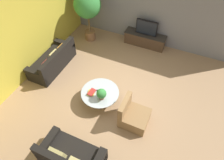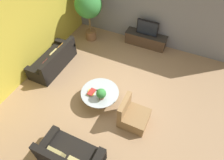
{
  "view_description": "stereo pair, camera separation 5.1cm",
  "coord_description": "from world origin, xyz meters",
  "views": [
    {
      "loc": [
        1.57,
        -3.79,
        5.3
      ],
      "look_at": [
        -0.18,
        0.08,
        0.55
      ],
      "focal_mm": 32.0,
      "sensor_mm": 36.0,
      "label": 1
    },
    {
      "loc": [
        1.62,
        -3.76,
        5.3
      ],
      "look_at": [
        -0.18,
        0.08,
        0.55
      ],
      "focal_mm": 32.0,
      "sensor_mm": 36.0,
      "label": 2
    }
  ],
  "objects": [
    {
      "name": "ground_plane",
      "position": [
        0.0,
        0.0,
        0.0
      ],
      "size": [
        24.0,
        24.0,
        0.0
      ],
      "primitive_type": "plane",
      "color": "#9E7A56"
    },
    {
      "name": "back_wall_stone",
      "position": [
        0.0,
        3.26,
        1.5
      ],
      "size": [
        7.4,
        0.12,
        3.0
      ],
      "primitive_type": "cube",
      "color": "slate",
      "rests_on": "ground"
    },
    {
      "name": "side_wall_left",
      "position": [
        -3.26,
        0.2,
        1.5
      ],
      "size": [
        0.12,
        7.4,
        3.0
      ],
      "primitive_type": "cube",
      "color": "gold",
      "rests_on": "ground"
    },
    {
      "name": "media_console",
      "position": [
        0.03,
        2.94,
        0.27
      ],
      "size": [
        1.69,
        0.5,
        0.53
      ],
      "color": "#473323",
      "rests_on": "ground"
    },
    {
      "name": "television",
      "position": [
        0.03,
        2.94,
        0.83
      ],
      "size": [
        0.86,
        0.13,
        0.62
      ],
      "color": "black",
      "rests_on": "media_console"
    },
    {
      "name": "coffee_table",
      "position": [
        -0.35,
        -0.43,
        0.3
      ],
      "size": [
        1.19,
        1.19,
        0.42
      ],
      "color": "#756656",
      "rests_on": "ground"
    },
    {
      "name": "couch_by_wall",
      "position": [
        -2.63,
        0.25,
        0.29
      ],
      "size": [
        0.84,
        1.94,
        0.84
      ],
      "rotation": [
        0.0,
        0.0,
        -1.57
      ],
      "color": "black",
      "rests_on": "ground"
    },
    {
      "name": "couch_near_entry",
      "position": [
        -0.13,
        -2.49,
        0.28
      ],
      "size": [
        1.59,
        0.84,
        0.84
      ],
      "rotation": [
        0.0,
        0.0,
        3.14
      ],
      "color": "black",
      "rests_on": "ground"
    },
    {
      "name": "armchair_wicker",
      "position": [
        0.86,
        -0.71,
        0.27
      ],
      "size": [
        0.8,
        0.76,
        0.86
      ],
      "rotation": [
        0.0,
        0.0,
        1.57
      ],
      "color": "olive",
      "rests_on": "ground"
    },
    {
      "name": "potted_palm_tall",
      "position": [
        -2.23,
        2.36,
        1.49
      ],
      "size": [
        1.05,
        1.05,
        2.09
      ],
      "color": "brown",
      "rests_on": "ground"
    },
    {
      "name": "potted_plant_tabletop",
      "position": [
        -0.21,
        -0.61,
        0.62
      ],
      "size": [
        0.3,
        0.3,
        0.37
      ],
      "color": "brown",
      "rests_on": "coffee_table"
    },
    {
      "name": "book_stack",
      "position": [
        -0.58,
        -0.57,
        0.46
      ],
      "size": [
        0.24,
        0.29,
        0.07
      ],
      "color": "gold",
      "rests_on": "coffee_table"
    },
    {
      "name": "remote_black",
      "position": [
        -0.41,
        -0.38,
        0.43
      ],
      "size": [
        0.16,
        0.1,
        0.02
      ],
      "primitive_type": "cube",
      "rotation": [
        0.0,
        0.0,
        -1.13
      ],
      "color": "black",
      "rests_on": "coffee_table"
    }
  ]
}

